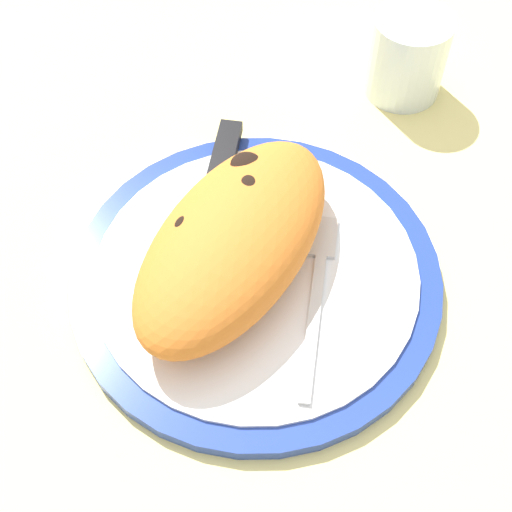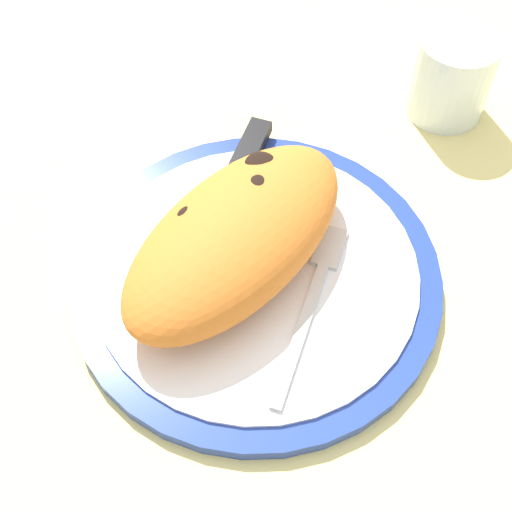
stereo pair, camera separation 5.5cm
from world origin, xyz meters
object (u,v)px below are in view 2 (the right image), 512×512
object	(u,v)px
plate	(256,276)
knife	(233,185)
water_glass	(450,80)
fork	(314,294)
calzone	(238,233)

from	to	relation	value
plate	knife	bearing A→B (deg)	39.13
plate	water_glass	distance (cm)	27.23
plate	water_glass	size ratio (longest dim) A/B	3.67
plate	fork	world-z (taller)	fork
plate	calzone	bearing A→B (deg)	74.53
plate	fork	distance (cm)	5.18
knife	fork	bearing A→B (deg)	-123.22
knife	water_glass	world-z (taller)	water_glass
calzone	knife	xyz separation A→B (cm)	(6.31, 3.77, -2.81)
calzone	water_glass	bearing A→B (deg)	-19.90
calzone	knife	bearing A→B (deg)	30.84
knife	water_glass	size ratio (longest dim) A/B	2.76
calzone	fork	distance (cm)	7.53
plate	knife	world-z (taller)	knife
fork	plate	bearing A→B (deg)	88.34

